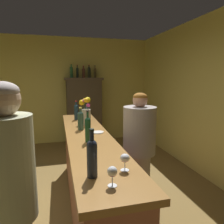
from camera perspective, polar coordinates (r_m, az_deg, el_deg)
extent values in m
plane|color=brown|center=(2.99, -17.56, -25.83)|extent=(8.17, 8.17, 0.00)
cube|color=#C6B654|center=(5.67, -16.66, 5.50)|extent=(5.31, 0.12, 2.73)
cube|color=brown|center=(2.76, -6.28, -16.91)|extent=(0.46, 2.82, 0.96)
cube|color=olive|center=(2.58, -6.48, -6.73)|extent=(0.52, 2.94, 0.05)
cube|color=#3C311F|center=(5.43, -7.62, 0.22)|extent=(0.86, 0.41, 1.70)
cube|color=#3C3022|center=(5.37, -7.81, 8.92)|extent=(0.94, 0.47, 0.06)
cylinder|color=#294534|center=(2.81, -8.54, -2.74)|extent=(0.08, 0.08, 0.21)
sphere|color=#294534|center=(2.79, -8.59, -0.65)|extent=(0.08, 0.08, 0.08)
cylinder|color=#294534|center=(2.78, -8.61, 0.15)|extent=(0.03, 0.03, 0.08)
cylinder|color=gold|center=(2.77, -8.63, 1.11)|extent=(0.04, 0.04, 0.02)
cylinder|color=#1E2A3B|center=(3.41, -6.65, -0.59)|extent=(0.08, 0.08, 0.20)
sphere|color=#1E2A3B|center=(3.40, -6.68, 1.11)|extent=(0.08, 0.08, 0.08)
cylinder|color=#1E2A3B|center=(3.39, -6.69, 1.84)|extent=(0.03, 0.03, 0.09)
cylinder|color=#AA1A27|center=(3.39, -6.71, 2.70)|extent=(0.04, 0.04, 0.02)
cylinder|color=#1F2534|center=(1.49, -5.43, -13.18)|extent=(0.07, 0.07, 0.23)
sphere|color=#1F2534|center=(1.45, -5.50, -8.97)|extent=(0.07, 0.07, 0.07)
cylinder|color=#1F2534|center=(1.43, -5.53, -7.11)|extent=(0.03, 0.03, 0.10)
cylinder|color=black|center=(1.42, -5.57, -4.91)|extent=(0.03, 0.03, 0.02)
cylinder|color=#143E21|center=(2.27, -6.58, -5.20)|extent=(0.06, 0.06, 0.24)
sphere|color=#143E21|center=(2.24, -6.64, -2.28)|extent=(0.06, 0.06, 0.06)
cylinder|color=#143E21|center=(2.23, -6.66, -1.14)|extent=(0.02, 0.02, 0.09)
cylinder|color=black|center=(2.22, -6.69, 0.22)|extent=(0.02, 0.02, 0.02)
cylinder|color=#172C35|center=(3.51, -9.70, -0.31)|extent=(0.07, 0.07, 0.21)
sphere|color=#172C35|center=(3.49, -9.75, 1.43)|extent=(0.07, 0.07, 0.07)
cylinder|color=#172C35|center=(3.49, -9.76, 2.09)|extent=(0.02, 0.02, 0.08)
cylinder|color=#AD1621|center=(3.48, -9.79, 2.89)|extent=(0.03, 0.03, 0.02)
cylinder|color=white|center=(1.62, 3.50, -15.55)|extent=(0.07, 0.07, 0.00)
cylinder|color=white|center=(1.61, 3.51, -14.44)|extent=(0.01, 0.01, 0.06)
ellipsoid|color=white|center=(1.58, 3.53, -12.35)|extent=(0.07, 0.07, 0.06)
ellipsoid|color=maroon|center=(1.59, 3.52, -12.93)|extent=(0.06, 0.06, 0.02)
cylinder|color=white|center=(1.42, 0.09, -19.44)|extent=(0.06, 0.06, 0.00)
cylinder|color=white|center=(1.40, 0.09, -18.26)|extent=(0.01, 0.01, 0.06)
ellipsoid|color=white|center=(1.37, 0.09, -15.88)|extent=(0.07, 0.07, 0.07)
ellipsoid|color=maroon|center=(1.38, 0.09, -16.58)|extent=(0.05, 0.05, 0.03)
cylinder|color=tan|center=(3.13, -7.15, -1.33)|extent=(0.15, 0.15, 0.22)
cylinder|color=#38602D|center=(3.11, -6.61, 1.17)|extent=(0.01, 0.01, 0.23)
sphere|color=gold|center=(3.09, -6.65, 3.30)|extent=(0.08, 0.08, 0.08)
cylinder|color=#38602D|center=(3.15, -6.70, 1.11)|extent=(0.01, 0.01, 0.21)
sphere|color=#C43F3A|center=(3.14, -6.74, 3.04)|extent=(0.05, 0.05, 0.05)
cylinder|color=#38602D|center=(3.14, -7.41, 1.18)|extent=(0.01, 0.01, 0.22)
sphere|color=gold|center=(3.13, -7.45, 3.22)|extent=(0.06, 0.06, 0.06)
cylinder|color=#38602D|center=(3.15, -8.17, 0.85)|extent=(0.01, 0.01, 0.19)
sphere|color=#E7B310|center=(3.14, -8.21, 2.56)|extent=(0.09, 0.09, 0.09)
cylinder|color=#38602D|center=(3.09, -7.63, 1.05)|extent=(0.01, 0.01, 0.22)
sphere|color=#C6577D|center=(3.08, -7.68, 3.11)|extent=(0.05, 0.05, 0.05)
cylinder|color=#38602D|center=(3.07, -7.05, 1.04)|extent=(0.01, 0.01, 0.23)
sphere|color=#F0AA14|center=(3.05, -7.09, 3.17)|extent=(0.07, 0.07, 0.07)
cylinder|color=#38602D|center=(3.09, -6.47, 0.41)|extent=(0.01, 0.01, 0.16)
sphere|color=#D53E90|center=(3.08, -6.49, 1.85)|extent=(0.06, 0.06, 0.06)
cylinder|color=white|center=(2.65, -3.87, -5.53)|extent=(0.15, 0.15, 0.01)
cylinder|color=#23502A|center=(5.34, -10.97, 10.42)|extent=(0.08, 0.08, 0.23)
sphere|color=#23502A|center=(5.35, -11.01, 11.67)|extent=(0.08, 0.08, 0.08)
cylinder|color=#23502A|center=(5.35, -11.03, 12.16)|extent=(0.03, 0.03, 0.09)
cylinder|color=gold|center=(5.35, -11.04, 12.74)|extent=(0.03, 0.03, 0.02)
cylinder|color=black|center=(5.35, -9.41, 10.36)|extent=(0.06, 0.06, 0.22)
sphere|color=black|center=(5.36, -9.44, 11.52)|extent=(0.06, 0.06, 0.06)
cylinder|color=black|center=(5.36, -9.45, 11.98)|extent=(0.02, 0.02, 0.09)
cylinder|color=#B2251F|center=(5.36, -9.47, 12.53)|extent=(0.03, 0.03, 0.02)
cylinder|color=#4B261A|center=(5.37, -7.76, 10.29)|extent=(0.08, 0.08, 0.20)
sphere|color=#4B261A|center=(5.37, -7.78, 11.34)|extent=(0.08, 0.08, 0.08)
cylinder|color=#4B261A|center=(5.37, -7.79, 11.78)|extent=(0.03, 0.03, 0.08)
cylinder|color=#AC221B|center=(5.38, -7.80, 12.31)|extent=(0.03, 0.03, 0.02)
cylinder|color=black|center=(5.39, -6.25, 10.48)|extent=(0.08, 0.08, 0.23)
sphere|color=black|center=(5.39, -6.27, 11.68)|extent=(0.08, 0.08, 0.08)
cylinder|color=black|center=(5.39, -6.28, 12.10)|extent=(0.03, 0.03, 0.08)
cylinder|color=#B22323|center=(5.40, -6.29, 12.61)|extent=(0.03, 0.03, 0.02)
cylinder|color=#403319|center=(5.41, -4.65, 10.40)|extent=(0.07, 0.07, 0.21)
sphere|color=#403319|center=(5.41, -4.66, 11.52)|extent=(0.07, 0.07, 0.07)
cylinder|color=#403319|center=(5.42, -4.67, 11.95)|extent=(0.03, 0.03, 0.08)
cylinder|color=black|center=(5.42, -4.67, 12.46)|extent=(0.03, 0.03, 0.02)
cylinder|color=#2B3545|center=(3.70, -26.57, -11.84)|extent=(0.24, 0.24, 0.85)
cylinder|color=#2B304B|center=(3.52, -27.43, -0.55)|extent=(0.34, 0.34, 0.62)
sphere|color=#D3AD86|center=(3.48, -27.91, 5.78)|extent=(0.18, 0.18, 0.18)
ellipsoid|color=#ABA9A3|center=(3.48, -27.96, 6.44)|extent=(0.17, 0.17, 0.10)
cylinder|color=#A9AF8B|center=(1.39, -26.58, -13.59)|extent=(0.31, 0.31, 0.62)
sphere|color=#DBB390|center=(1.30, -27.85, 3.04)|extent=(0.20, 0.20, 0.20)
ellipsoid|color=#B2A5A2|center=(1.29, -28.01, 5.02)|extent=(0.19, 0.19, 0.11)
cylinder|color=#9E8F8C|center=(2.82, 7.19, -18.42)|extent=(0.29, 0.29, 0.78)
cylinder|color=gray|center=(2.58, 7.50, -4.96)|extent=(0.40, 0.40, 0.58)
sphere|color=tan|center=(2.52, 7.67, 3.22)|extent=(0.18, 0.18, 0.18)
ellipsoid|color=#945A1E|center=(2.51, 7.69, 4.13)|extent=(0.17, 0.17, 0.10)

